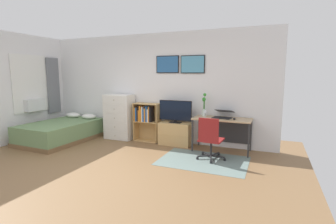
{
  "coord_description": "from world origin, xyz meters",
  "views": [
    {
      "loc": [
        2.86,
        -3.38,
        1.69
      ],
      "look_at": [
        0.81,
        1.5,
        0.9
      ],
      "focal_mm": 26.93,
      "sensor_mm": 36.0,
      "label": 1
    }
  ],
  "objects_px": {
    "bookshelf": "(146,118)",
    "tv_stand": "(176,134)",
    "office_chair": "(210,138)",
    "desk": "(223,124)",
    "bed": "(62,131)",
    "dresser": "(119,117)",
    "computer_mouse": "(234,119)",
    "television": "(175,112)",
    "laptop": "(223,115)",
    "wine_glass": "(205,111)",
    "bamboo_vase": "(204,105)"
  },
  "relations": [
    {
      "from": "bookshelf",
      "to": "tv_stand",
      "type": "distance_m",
      "value": 0.89
    },
    {
      "from": "office_chair",
      "to": "desk",
      "type": "bearing_deg",
      "value": 86.68
    },
    {
      "from": "bed",
      "to": "bookshelf",
      "type": "xyz_separation_m",
      "value": [
        2.0,
        0.82,
        0.34
      ]
    },
    {
      "from": "dresser",
      "to": "bookshelf",
      "type": "relative_size",
      "value": 1.21
    },
    {
      "from": "dresser",
      "to": "computer_mouse",
      "type": "relative_size",
      "value": 11.28
    },
    {
      "from": "bed",
      "to": "bookshelf",
      "type": "distance_m",
      "value": 2.19
    },
    {
      "from": "television",
      "to": "computer_mouse",
      "type": "xyz_separation_m",
      "value": [
        1.39,
        -0.12,
        -0.06
      ]
    },
    {
      "from": "bookshelf",
      "to": "office_chair",
      "type": "bearing_deg",
      "value": -24.01
    },
    {
      "from": "laptop",
      "to": "computer_mouse",
      "type": "xyz_separation_m",
      "value": [
        0.26,
        -0.15,
        -0.05
      ]
    },
    {
      "from": "wine_glass",
      "to": "computer_mouse",
      "type": "bearing_deg",
      "value": -1.54
    },
    {
      "from": "bed",
      "to": "laptop",
      "type": "xyz_separation_m",
      "value": [
        3.97,
        0.79,
        0.56
      ]
    },
    {
      "from": "bed",
      "to": "tv_stand",
      "type": "height_order",
      "value": "bed"
    },
    {
      "from": "desk",
      "to": "computer_mouse",
      "type": "height_order",
      "value": "computer_mouse"
    },
    {
      "from": "dresser",
      "to": "bed",
      "type": "bearing_deg",
      "value": -148.73
    },
    {
      "from": "dresser",
      "to": "office_chair",
      "type": "bearing_deg",
      "value": -16.41
    },
    {
      "from": "bed",
      "to": "computer_mouse",
      "type": "bearing_deg",
      "value": 9.69
    },
    {
      "from": "tv_stand",
      "to": "office_chair",
      "type": "xyz_separation_m",
      "value": [
        1.03,
        -0.78,
        0.18
      ]
    },
    {
      "from": "bed",
      "to": "television",
      "type": "relative_size",
      "value": 2.44
    },
    {
      "from": "television",
      "to": "bed",
      "type": "bearing_deg",
      "value": -165.12
    },
    {
      "from": "laptop",
      "to": "computer_mouse",
      "type": "height_order",
      "value": "laptop"
    },
    {
      "from": "bamboo_vase",
      "to": "wine_glass",
      "type": "relative_size",
      "value": 2.93
    },
    {
      "from": "bed",
      "to": "tv_stand",
      "type": "xyz_separation_m",
      "value": [
        2.84,
        0.78,
        0.02
      ]
    },
    {
      "from": "tv_stand",
      "to": "office_chair",
      "type": "relative_size",
      "value": 0.9
    },
    {
      "from": "computer_mouse",
      "to": "television",
      "type": "bearing_deg",
      "value": 175.18
    },
    {
      "from": "bed",
      "to": "tv_stand",
      "type": "relative_size",
      "value": 2.56
    },
    {
      "from": "bookshelf",
      "to": "wine_glass",
      "type": "bearing_deg",
      "value": -6.0
    },
    {
      "from": "television",
      "to": "desk",
      "type": "xyz_separation_m",
      "value": [
        1.13,
        0.01,
        -0.21
      ]
    },
    {
      "from": "bookshelf",
      "to": "laptop",
      "type": "xyz_separation_m",
      "value": [
        1.96,
        -0.03,
        0.22
      ]
    },
    {
      "from": "bookshelf",
      "to": "desk",
      "type": "distance_m",
      "value": 1.96
    },
    {
      "from": "bed",
      "to": "desk",
      "type": "relative_size",
      "value": 1.59
    },
    {
      "from": "desk",
      "to": "computer_mouse",
      "type": "xyz_separation_m",
      "value": [
        0.27,
        -0.13,
        0.15
      ]
    },
    {
      "from": "wine_glass",
      "to": "desk",
      "type": "bearing_deg",
      "value": 16.63
    },
    {
      "from": "bookshelf",
      "to": "laptop",
      "type": "height_order",
      "value": "bookshelf"
    },
    {
      "from": "bamboo_vase",
      "to": "dresser",
      "type": "bearing_deg",
      "value": -177.86
    },
    {
      "from": "bamboo_vase",
      "to": "wine_glass",
      "type": "xyz_separation_m",
      "value": [
        0.08,
        -0.19,
        -0.11
      ]
    },
    {
      "from": "bookshelf",
      "to": "bamboo_vase",
      "type": "xyz_separation_m",
      "value": [
        1.51,
        0.03,
        0.4
      ]
    },
    {
      "from": "office_chair",
      "to": "wine_glass",
      "type": "distance_m",
      "value": 0.83
    },
    {
      "from": "television",
      "to": "office_chair",
      "type": "xyz_separation_m",
      "value": [
        1.03,
        -0.76,
        -0.36
      ]
    },
    {
      "from": "bed",
      "to": "computer_mouse",
      "type": "height_order",
      "value": "computer_mouse"
    },
    {
      "from": "bed",
      "to": "bookshelf",
      "type": "height_order",
      "value": "bookshelf"
    },
    {
      "from": "desk",
      "to": "bed",
      "type": "bearing_deg",
      "value": -169.08
    },
    {
      "from": "bed",
      "to": "bamboo_vase",
      "type": "relative_size",
      "value": 3.75
    },
    {
      "from": "bamboo_vase",
      "to": "computer_mouse",
      "type": "bearing_deg",
      "value": -16.25
    },
    {
      "from": "bed",
      "to": "computer_mouse",
      "type": "xyz_separation_m",
      "value": [
        4.23,
        0.64,
        0.51
      ]
    },
    {
      "from": "computer_mouse",
      "to": "dresser",
      "type": "bearing_deg",
      "value": 177.6
    },
    {
      "from": "bookshelf",
      "to": "bamboo_vase",
      "type": "bearing_deg",
      "value": 0.98
    },
    {
      "from": "dresser",
      "to": "desk",
      "type": "bearing_deg",
      "value": 0.08
    },
    {
      "from": "dresser",
      "to": "office_chair",
      "type": "relative_size",
      "value": 1.36
    },
    {
      "from": "tv_stand",
      "to": "computer_mouse",
      "type": "height_order",
      "value": "computer_mouse"
    },
    {
      "from": "bed",
      "to": "tv_stand",
      "type": "distance_m",
      "value": 2.94
    }
  ]
}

